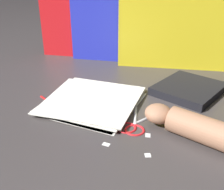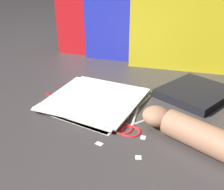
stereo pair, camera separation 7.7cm
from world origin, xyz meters
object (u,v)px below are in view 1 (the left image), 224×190
paper_stack (92,100)px  hand_forearm (199,128)px  book_closed (189,89)px  scissors (134,124)px

paper_stack → hand_forearm: bearing=-16.2°
hand_forearm → book_closed: bearing=99.0°
book_closed → hand_forearm: (0.05, -0.29, 0.02)m
paper_stack → scissors: bearing=-27.9°
book_closed → hand_forearm: 0.29m
paper_stack → book_closed: book_closed is taller
paper_stack → scissors: paper_stack is taller
book_closed → scissors: size_ratio=1.67×
paper_stack → book_closed: 0.35m
scissors → paper_stack: bearing=152.1°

